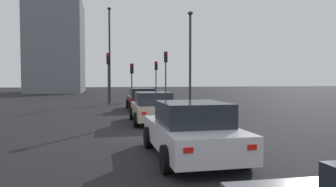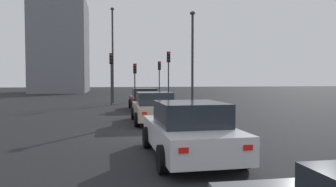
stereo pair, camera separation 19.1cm
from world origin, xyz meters
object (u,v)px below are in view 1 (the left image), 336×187
object	(u,v)px
car_beige_second	(153,108)
traffic_light_near_left	(166,67)
traffic_light_far_right	(132,74)
street_lamp_kerbside	(109,48)
traffic_light_far_left	(108,68)
car_white_third	(191,130)
traffic_light_near_right	(156,72)
car_maroon_lead	(142,99)
street_lamp_far	(190,52)

from	to	relation	value
car_beige_second	traffic_light_near_left	distance (m)	11.70
traffic_light_far_right	street_lamp_kerbside	xyz separation A→B (m)	(-0.20, 1.99, 2.35)
street_lamp_kerbside	traffic_light_near_left	bearing A→B (deg)	-118.86
traffic_light_near_left	street_lamp_kerbside	xyz separation A→B (m)	(2.54, 4.60, 1.74)
traffic_light_far_left	traffic_light_far_right	distance (m)	3.25
car_white_third	traffic_light_near_right	size ratio (longest dim) A/B	1.11
car_maroon_lead	traffic_light_far_left	distance (m)	5.61
car_maroon_lead	car_white_third	xyz separation A→B (m)	(-13.87, 0.30, 0.00)
traffic_light_near_right	traffic_light_far_left	xyz separation A→B (m)	(-6.55, 5.05, 0.17)
traffic_light_far_right	street_lamp_far	size ratio (longest dim) A/B	0.53
traffic_light_near_right	traffic_light_far_right	size ratio (longest dim) A/B	1.13
street_lamp_kerbside	street_lamp_far	bearing A→B (deg)	-146.47
traffic_light_far_left	traffic_light_far_right	bearing A→B (deg)	136.75
car_maroon_lead	traffic_light_near_right	world-z (taller)	traffic_light_near_right
car_beige_second	car_maroon_lead	bearing A→B (deg)	-1.47
car_maroon_lead	traffic_light_far_right	distance (m)	7.23
traffic_light_near_right	traffic_light_far_left	distance (m)	8.27
traffic_light_far_left	traffic_light_near_left	bearing A→B (deg)	84.38
car_maroon_lead	traffic_light_near_left	xyz separation A→B (m)	(4.25, -2.53, 2.46)
car_white_third	street_lamp_far	bearing A→B (deg)	-15.94
car_beige_second	traffic_light_near_left	bearing A→B (deg)	-13.40
traffic_light_near_left	street_lamp_kerbside	bearing A→B (deg)	-115.56
traffic_light_near_left	street_lamp_kerbside	world-z (taller)	street_lamp_kerbside
traffic_light_far_right	car_beige_second	bearing A→B (deg)	-7.07
car_maroon_lead	traffic_light_far_left	world-z (taller)	traffic_light_far_left
car_maroon_lead	traffic_light_far_left	bearing A→B (deg)	26.17
traffic_light_far_right	street_lamp_far	distance (m)	8.86
traffic_light_far_left	street_lamp_far	xyz separation A→B (m)	(-5.72, -5.40, 0.92)
car_maroon_lead	car_white_third	world-z (taller)	car_white_third
traffic_light_far_right	street_lamp_far	world-z (taller)	street_lamp_far
traffic_light_far_left	traffic_light_far_right	xyz separation A→B (m)	(2.40, -2.14, -0.49)
car_beige_second	traffic_light_far_left	xyz separation A→B (m)	(11.43, 1.96, 2.34)
car_white_third	street_lamp_kerbside	bearing A→B (deg)	4.22
car_white_third	traffic_light_far_right	bearing A→B (deg)	-1.28
car_beige_second	street_lamp_far	size ratio (longest dim) A/B	0.65
car_white_third	traffic_light_near_left	size ratio (longest dim) A/B	1.00
traffic_light_far_left	street_lamp_far	distance (m)	7.92
street_lamp_far	car_beige_second	bearing A→B (deg)	148.96
street_lamp_kerbside	car_white_third	bearing A→B (deg)	-175.08
traffic_light_near_right	traffic_light_far_right	bearing A→B (deg)	-41.55
traffic_light_near_left	street_lamp_kerbside	size ratio (longest dim) A/B	0.52
traffic_light_near_right	car_maroon_lead	bearing A→B (deg)	-20.71
traffic_light_near_left	street_lamp_far	distance (m)	5.48
traffic_light_near_right	street_lamp_kerbside	xyz separation A→B (m)	(-4.35, 4.90, 2.03)
car_beige_second	street_lamp_far	distance (m)	7.42
car_beige_second	traffic_light_far_right	world-z (taller)	traffic_light_far_right
street_lamp_kerbside	street_lamp_far	distance (m)	9.55
car_white_third	street_lamp_kerbside	distance (m)	21.15
traffic_light_far_right	street_lamp_kerbside	distance (m)	3.09
street_lamp_kerbside	street_lamp_far	xyz separation A→B (m)	(-7.92, -5.25, -0.93)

